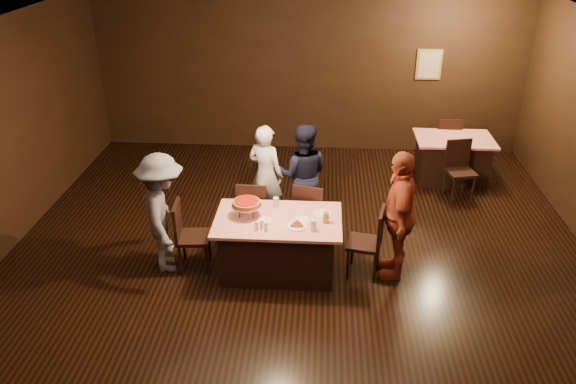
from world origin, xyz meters
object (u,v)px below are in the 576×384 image
object	(u,v)px
glass_amber	(326,217)
main_table	(278,245)
diner_navy_hoodie	(303,175)
pizza_stand	(247,203)
chair_far_left	(254,210)
chair_back_near	(461,171)
chair_far_right	(311,211)
plate_empty	(322,214)
chair_back_far	(446,141)
diner_grey_knit	(163,214)
diner_white_jacket	(266,175)
glass_back	(276,203)
diner_red_shirt	(399,215)
glass_front_right	(313,225)
back_table	(452,159)
chair_end_left	(194,236)
chair_end_right	(364,242)

from	to	relation	value
glass_amber	main_table	bearing A→B (deg)	175.24
diner_navy_hoodie	pizza_stand	world-z (taller)	diner_navy_hoodie
chair_far_left	chair_back_near	world-z (taller)	same
chair_far_right	plate_empty	distance (m)	0.69
chair_far_left	chair_back_far	world-z (taller)	same
glass_amber	diner_grey_knit	bearing A→B (deg)	179.26
pizza_stand	diner_white_jacket	bearing A→B (deg)	84.95
chair_back_far	diner_white_jacket	xyz separation A→B (m)	(-3.06, -2.25, 0.29)
chair_back_near	diner_grey_knit	world-z (taller)	diner_grey_knit
plate_empty	glass_back	size ratio (longest dim) A/B	1.79
diner_red_shirt	glass_front_right	distance (m)	1.09
back_table	chair_far_left	xyz separation A→B (m)	(-3.17, -2.20, 0.09)
main_table	glass_front_right	distance (m)	0.69
chair_back_near	glass_front_right	bearing A→B (deg)	-145.71
glass_back	glass_front_right	bearing A→B (deg)	-47.73
diner_white_jacket	glass_back	world-z (taller)	diner_white_jacket
diner_navy_hoodie	glass_front_right	distance (m)	1.54
pizza_stand	plate_empty	bearing A→B (deg)	6.01
diner_red_shirt	pizza_stand	distance (m)	1.90
glass_front_right	chair_far_right	bearing A→B (deg)	92.86
chair_end_left	glass_back	size ratio (longest dim) A/B	6.79
back_table	chair_back_far	world-z (taller)	chair_back_far
chair_far_right	diner_white_jacket	size ratio (longest dim) A/B	0.62
diner_navy_hoodie	diner_grey_knit	bearing A→B (deg)	39.28
chair_back_far	pizza_stand	distance (m)	4.75
diner_white_jacket	main_table	bearing A→B (deg)	126.41
plate_empty	chair_back_far	bearing A→B (deg)	56.83
chair_far_right	diner_grey_knit	xyz separation A→B (m)	(-1.86, -0.77, 0.33)
chair_back_far	plate_empty	bearing A→B (deg)	57.37
chair_end_left	chair_back_far	xyz separation A→B (m)	(3.87, 3.55, 0.00)
chair_end_left	diner_white_jacket	distance (m)	1.56
diner_white_jacket	diner_red_shirt	distance (m)	2.20
chair_back_near	chair_end_left	bearing A→B (deg)	-162.65
chair_far_left	diner_grey_knit	xyz separation A→B (m)	(-1.06, -0.77, 0.33)
diner_white_jacket	glass_amber	distance (m)	1.62
plate_empty	glass_back	distance (m)	0.62
back_table	glass_front_right	world-z (taller)	glass_front_right
diner_white_jacket	chair_far_left	bearing A→B (deg)	102.53
glass_back	diner_grey_knit	bearing A→B (deg)	-167.10
chair_far_left	diner_grey_knit	world-z (taller)	diner_grey_knit
chair_back_near	pizza_stand	xyz separation A→B (m)	(-3.17, -2.20, 0.48)
diner_white_jacket	glass_back	size ratio (longest dim) A/B	10.93
chair_far_left	glass_front_right	bearing A→B (deg)	133.96
chair_end_right	back_table	bearing A→B (deg)	161.85
chair_back_far	plate_empty	world-z (taller)	chair_back_far
chair_end_left	glass_back	xyz separation A→B (m)	(1.05, 0.30, 0.37)
plate_empty	glass_back	xyz separation A→B (m)	(-0.60, 0.15, 0.06)
pizza_stand	glass_back	bearing A→B (deg)	35.54
diner_grey_knit	glass_amber	bearing A→B (deg)	-108.44
chair_back_far	chair_back_near	bearing A→B (deg)	90.53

